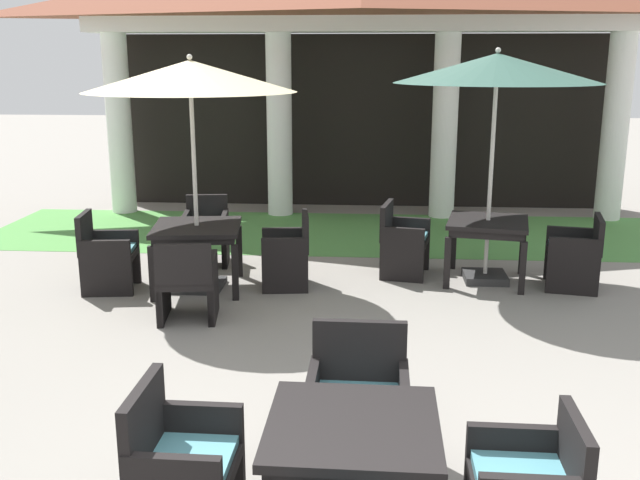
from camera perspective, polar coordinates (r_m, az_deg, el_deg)
The scene contains 15 objects.
background_pavilion at distance 11.90m, azimuth 3.43°, elevation 17.96°, with size 9.22×2.71×4.31m.
lawn_strip at distance 10.80m, azimuth 3.08°, elevation 0.57°, with size 11.02×2.71×0.01m, color #519347.
patio_table_near_foreground at distance 8.56m, azimuth 13.12°, elevation 0.87°, with size 1.05×1.05×0.73m.
patio_umbrella_near_foreground at distance 8.34m, azimuth 13.82°, elevation 12.83°, with size 2.28×2.28×2.66m.
patio_chair_near_foreground_west at distance 8.69m, azimuth 6.54°, elevation -0.10°, with size 0.63×0.71×0.87m.
patio_chair_near_foreground_east at distance 8.65m, azimuth 19.56°, elevation -1.01°, with size 0.67×0.71×0.84m.
patio_table_mid_right at distance 8.18m, azimuth -9.70°, elevation 0.49°, with size 1.06×1.06×0.73m.
patio_umbrella_mid_right at distance 7.96m, azimuth -10.22°, elevation 12.43°, with size 2.28×2.28×2.59m.
patio_chair_mid_right_south at distance 7.28m, azimuth -10.46°, elevation -3.25°, with size 0.63×0.64×0.84m.
patio_chair_mid_right_west at distance 8.41m, azimuth -16.52°, elevation -1.17°, with size 0.63×0.61×0.89m.
patio_chair_mid_right_east at distance 8.19m, azimuth -2.56°, elevation -1.01°, with size 0.59×0.61×0.86m.
patio_chair_mid_right_north at distance 9.21m, azimuth -8.98°, elevation 0.59°, with size 0.61×0.60×0.85m.
patio_table_far_back at distance 3.82m, azimuth 2.61°, elevation -15.59°, with size 0.89×0.89×0.76m.
patio_chair_far_back_north at distance 4.74m, azimuth 3.02°, elevation -12.67°, with size 0.64×0.52×0.89m.
patio_chair_far_back_west at distance 4.07m, azimuth -10.93°, elevation -17.49°, with size 0.51×0.62×0.91m.
Camera 1 is at (0.16, -2.44, 2.55)m, focal length 40.47 mm.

